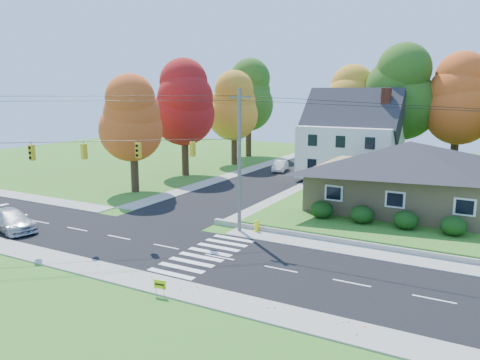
# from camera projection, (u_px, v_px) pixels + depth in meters

# --- Properties ---
(ground) EXTENTS (120.00, 120.00, 0.00)m
(ground) POSITION_uv_depth(u_px,v_px,m) (220.00, 257.00, 28.02)
(ground) COLOR #3D7923
(road_main) EXTENTS (90.00, 8.00, 0.02)m
(road_main) POSITION_uv_depth(u_px,v_px,m) (220.00, 257.00, 28.02)
(road_main) COLOR black
(road_main) RESTS_ON ground
(road_cross) EXTENTS (8.00, 44.00, 0.02)m
(road_cross) POSITION_uv_depth(u_px,v_px,m) (276.00, 177.00, 54.19)
(road_cross) COLOR black
(road_cross) RESTS_ON ground
(sidewalk_north) EXTENTS (90.00, 2.00, 0.08)m
(sidewalk_north) POSITION_uv_depth(u_px,v_px,m) (257.00, 235.00, 32.32)
(sidewalk_north) COLOR #9C9A90
(sidewalk_north) RESTS_ON ground
(sidewalk_south) EXTENTS (90.00, 2.00, 0.08)m
(sidewalk_south) POSITION_uv_depth(u_px,v_px,m) (169.00, 287.00, 23.70)
(sidewalk_south) COLOR #9C9A90
(sidewalk_south) RESTS_ON ground
(lawn) EXTENTS (30.00, 30.00, 0.50)m
(lawn) POSITION_uv_depth(u_px,v_px,m) (477.00, 205.00, 39.94)
(lawn) COLOR #3D7923
(lawn) RESTS_ON ground
(ranch_house) EXTENTS (14.60, 10.60, 5.40)m
(ranch_house) POSITION_uv_depth(u_px,v_px,m) (408.00, 174.00, 37.42)
(ranch_house) COLOR tan
(ranch_house) RESTS_ON lawn
(colonial_house) EXTENTS (10.40, 8.40, 9.60)m
(colonial_house) POSITION_uv_depth(u_px,v_px,m) (351.00, 139.00, 51.26)
(colonial_house) COLOR silver
(colonial_house) RESTS_ON lawn
(hedge_row) EXTENTS (10.70, 1.70, 1.27)m
(hedge_row) POSITION_uv_depth(u_px,v_px,m) (383.00, 217.00, 32.71)
(hedge_row) COLOR #163A10
(hedge_row) RESTS_ON lawn
(traffic_infrastructure) EXTENTS (38.10, 10.66, 10.00)m
(traffic_infrastructure) POSITION_uv_depth(u_px,v_px,m) (228.00, 169.00, 28.29)
(traffic_infrastructure) COLOR #666059
(traffic_infrastructure) RESTS_ON ground
(tree_lot_0) EXTENTS (6.72, 6.72, 12.51)m
(tree_lot_0) POSITION_uv_depth(u_px,v_px,m) (350.00, 103.00, 56.69)
(tree_lot_0) COLOR #3F2A19
(tree_lot_0) RESTS_ON lawn
(tree_lot_1) EXTENTS (7.84, 7.84, 14.60)m
(tree_lot_1) POSITION_uv_depth(u_px,v_px,m) (400.00, 93.00, 52.76)
(tree_lot_1) COLOR #3F2A19
(tree_lot_1) RESTS_ON lawn
(tree_lot_2) EXTENTS (7.28, 7.28, 13.56)m
(tree_lot_2) POSITION_uv_depth(u_px,v_px,m) (459.00, 99.00, 50.92)
(tree_lot_2) COLOR #3F2A19
(tree_lot_2) RESTS_ON lawn
(tree_west_0) EXTENTS (6.16, 6.16, 11.47)m
(tree_west_0) POSITION_uv_depth(u_px,v_px,m) (132.00, 119.00, 45.02)
(tree_west_0) COLOR #3F2A19
(tree_west_0) RESTS_ON ground
(tree_west_1) EXTENTS (7.28, 7.28, 13.56)m
(tree_west_1) POSITION_uv_depth(u_px,v_px,m) (184.00, 103.00, 53.87)
(tree_west_1) COLOR #3F2A19
(tree_west_1) RESTS_ON ground
(tree_west_2) EXTENTS (6.72, 6.72, 12.51)m
(tree_west_2) POSITION_uv_depth(u_px,v_px,m) (234.00, 106.00, 62.13)
(tree_west_2) COLOR #3F2A19
(tree_west_2) RESTS_ON ground
(tree_west_3) EXTENTS (7.84, 7.84, 14.60)m
(tree_west_3) POSITION_uv_depth(u_px,v_px,m) (249.00, 96.00, 69.72)
(tree_west_3) COLOR #3F2A19
(tree_west_3) RESTS_ON ground
(silver_sedan) EXTENTS (5.44, 3.18, 1.48)m
(silver_sedan) POSITION_uv_depth(u_px,v_px,m) (11.00, 220.00, 33.30)
(silver_sedan) COLOR silver
(silver_sedan) RESTS_ON road_main
(white_car) EXTENTS (2.23, 4.18, 1.31)m
(white_car) POSITION_uv_depth(u_px,v_px,m) (280.00, 166.00, 57.82)
(white_car) COLOR silver
(white_car) RESTS_ON road_cross
(fire_hydrant) EXTENTS (0.49, 0.39, 0.89)m
(fire_hydrant) POSITION_uv_depth(u_px,v_px,m) (257.00, 226.00, 32.94)
(fire_hydrant) COLOR #FFF908
(fire_hydrant) RESTS_ON ground
(yard_sign) EXTENTS (0.65, 0.12, 0.82)m
(yard_sign) POSITION_uv_depth(u_px,v_px,m) (160.00, 285.00, 22.64)
(yard_sign) COLOR black
(yard_sign) RESTS_ON ground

